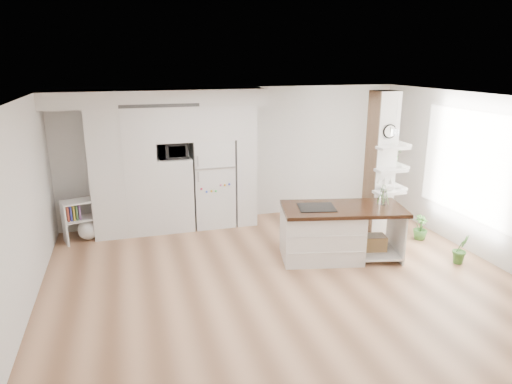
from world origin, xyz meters
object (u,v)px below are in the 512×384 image
floor_plant_a (461,249)px  refrigerator (213,182)px  bookshelf (84,223)px  kitchen_island (329,232)px

floor_plant_a → refrigerator: bearing=140.1°
bookshelf → floor_plant_a: size_ratio=1.58×
refrigerator → kitchen_island: bearing=-54.5°
bookshelf → refrigerator: bearing=-13.6°
kitchen_island → floor_plant_a: (1.99, -0.80, -0.22)m
bookshelf → floor_plant_a: bearing=-42.6°
refrigerator → bookshelf: refrigerator is taller
refrigerator → floor_plant_a: size_ratio=3.56×
kitchen_island → floor_plant_a: bearing=-9.6°
refrigerator → floor_plant_a: 4.64m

